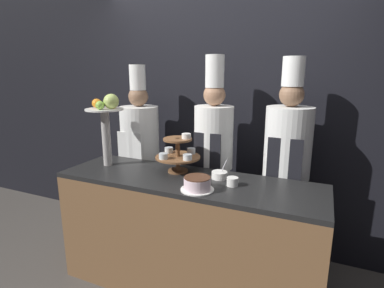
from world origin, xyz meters
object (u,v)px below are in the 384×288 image
Objects in this scene: chef_center_right at (286,163)px; fruit_pedestal at (107,117)px; cup_white at (232,182)px; chef_center_left at (213,154)px; tiered_stand at (178,154)px; chef_left at (140,151)px; serving_bowl_far at (220,175)px; cake_round at (197,184)px.

fruit_pedestal is at bearing -162.32° from chef_center_right.
chef_center_left reaches higher than cup_white.
cup_white is (1.12, -0.04, -0.40)m from fruit_pedestal.
tiered_stand is 0.19× the size of chef_center_left.
chef_left reaches higher than fruit_pedestal.
fruit_pedestal is at bearing -150.20° from chef_center_left.
serving_bowl_far is (0.99, 0.07, -0.40)m from fruit_pedestal.
cake_round is 0.84m from chef_center_right.
serving_bowl_far is 0.09× the size of chef_left.
fruit_pedestal reaches higher than tiered_stand.
chef_center_left is (-0.32, 0.50, 0.04)m from cup_white.
chef_center_left reaches higher than chef_center_right.
chef_center_left is (0.78, 0.00, 0.05)m from chef_left.
chef_left is at bearing -180.00° from chef_center_right.
fruit_pedestal is 1.54m from chef_center_right.
fruit_pedestal is 0.33× the size of chef_center_right.
chef_center_right reaches higher than cake_round.
fruit_pedestal reaches higher than cake_round.
fruit_pedestal is 0.61m from chef_left.
cake_round is 0.27m from cup_white.
serving_bowl_far is 1.04m from chef_left.
cake_round is at bearing -45.59° from tiered_stand.
chef_center_left is at bearing 123.16° from cup_white.
cake_round is at bearing -138.31° from cup_white.
serving_bowl_far is at bearing -63.82° from chef_center_left.
cake_round is (0.92, -0.22, -0.38)m from fruit_pedestal.
tiered_stand is at bearing 165.97° from cup_white.
chef_center_left is 1.01× the size of chef_center_right.
fruit_pedestal is 1.19m from cup_white.
cake_round is at bearing -79.37° from chef_center_left.
chef_left reaches higher than tiered_stand.
fruit_pedestal is 1.02m from cake_round.
chef_left is 0.78m from chef_center_left.
cake_round is at bearing -102.78° from serving_bowl_far.
tiered_stand is 0.52m from cup_white.
cake_round is (0.29, -0.30, -0.11)m from tiered_stand.
fruit_pedestal is at bearing -172.60° from tiered_stand.
chef_center_left reaches higher than fruit_pedestal.
tiered_stand is 4.40× the size of cup_white.
tiered_stand is 0.38m from serving_bowl_far.
cake_round is 0.29m from serving_bowl_far.
serving_bowl_far is at bearing 77.22° from cake_round.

